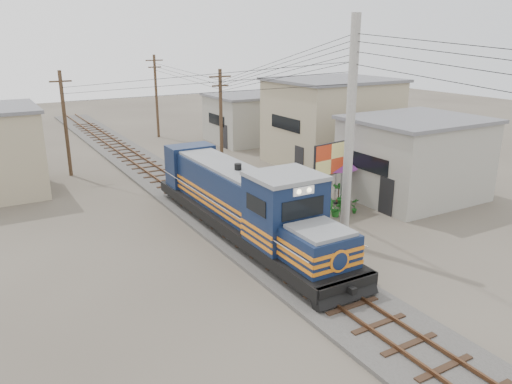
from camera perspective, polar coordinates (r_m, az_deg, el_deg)
ground at (r=21.77m, az=1.94°, el=-7.31°), size 120.00×120.00×0.00m
ballast at (r=30.12m, az=-8.19°, el=-0.20°), size 3.60×70.00×0.16m
track at (r=30.06m, az=-8.20°, el=0.13°), size 1.15×70.00×0.12m
locomotive at (r=23.22m, az=-1.38°, el=-1.30°), size 2.78×15.11×3.74m
utility_pole_main at (r=21.85m, az=10.64°, el=6.30°), size 0.40×0.40×10.00m
wooden_pole_mid at (r=34.64m, az=-4.03°, el=8.37°), size 1.60×0.24×7.00m
wooden_pole_far at (r=47.57m, az=-11.33°, el=10.85°), size 1.60×0.24×7.50m
wooden_pole_left at (r=35.58m, az=-20.98°, el=7.51°), size 1.60×0.24×7.00m
power_lines at (r=27.32m, az=-7.93°, el=14.03°), size 9.65×19.00×3.30m
shophouse_front at (r=30.34m, az=17.63°, el=3.75°), size 7.35×6.30×4.70m
shophouse_mid at (r=37.31m, az=8.58°, el=7.98°), size 8.40×7.35×6.20m
shophouse_back at (r=44.86m, az=-1.04°, el=8.45°), size 6.30×6.30×4.20m
billboard at (r=26.82m, az=8.50°, el=3.55°), size 2.41×0.50×3.74m
market_umbrella at (r=28.13m, az=9.20°, el=3.32°), size 2.59×2.59×2.68m
vendor at (r=29.10m, az=7.63°, el=0.70°), size 0.61×0.42×1.62m
plant_nursery at (r=26.77m, az=7.88°, el=-1.59°), size 3.50×3.19×1.14m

